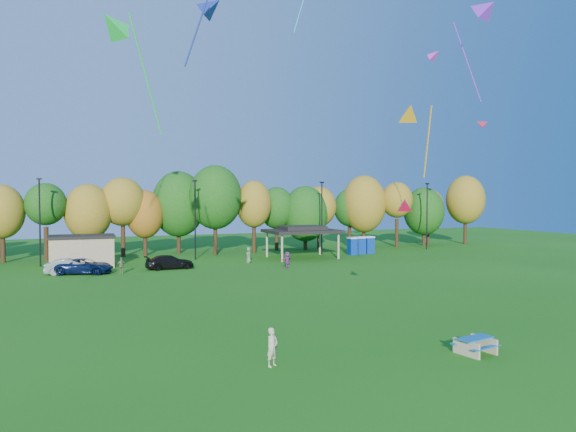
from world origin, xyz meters
name	(u,v)px	position (x,y,z in m)	size (l,w,h in m)	color
ground	(348,372)	(0.00, 0.00, 0.00)	(160.00, 160.00, 0.00)	#19600F
tree_line	(161,207)	(-1.03, 45.51, 5.91)	(93.57, 10.55, 11.15)	black
lamp_posts	(195,217)	(2.00, 40.00, 4.90)	(64.50, 0.25, 9.09)	black
utility_building	(82,251)	(-10.00, 38.00, 1.64)	(6.30, 4.30, 3.25)	tan
pavilion	(302,231)	(14.00, 37.00, 3.23)	(8.20, 6.20, 3.77)	tan
porta_potties	(361,245)	(22.49, 38.08, 1.10)	(3.75, 1.68, 2.18)	navy
picnic_table	(475,344)	(6.48, -0.02, 0.43)	(1.96, 1.72, 0.75)	tan
kite_flyer	(272,347)	(-2.63, 1.77, 0.81)	(0.59, 0.39, 1.62)	beige
car_b	(70,266)	(-11.06, 33.13, 0.71)	(1.51, 4.33, 1.43)	gray
car_c	(84,266)	(-9.82, 32.82, 0.71)	(2.36, 5.12, 1.42)	#0B1942
car_d	(170,262)	(-1.96, 33.22, 0.69)	(1.92, 4.74, 1.37)	black
far_person_1	(121,266)	(-6.66, 31.33, 0.79)	(0.92, 0.38, 1.58)	#728451
far_person_3	(287,260)	(8.96, 29.10, 0.85)	(1.57, 0.50, 1.70)	#A54499
far_person_4	(249,255)	(6.75, 34.89, 0.86)	(0.84, 0.54, 1.71)	#617E56
kite_0	(211,7)	(-2.79, 11.64, 18.19)	(2.84, 2.14, 4.63)	navy
kite_3	(479,11)	(21.00, 16.16, 22.69)	(2.80, 5.21, 8.73)	#8829DB
kite_6	(434,55)	(19.93, 20.54, 20.04)	(1.59, 1.72, 1.41)	#F228D4
kite_8	(405,203)	(7.18, 6.54, 6.73)	(1.50, 1.58, 1.28)	red
kite_11	(481,124)	(30.65, 26.33, 15.16)	(1.68, 1.67, 1.37)	red
kite_12	(114,25)	(-8.04, 14.30, 17.29)	(4.18, 3.45, 7.65)	green
kite_13	(409,112)	(11.42, 12.19, 13.03)	(2.15, 3.47, 5.64)	#FBA21A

